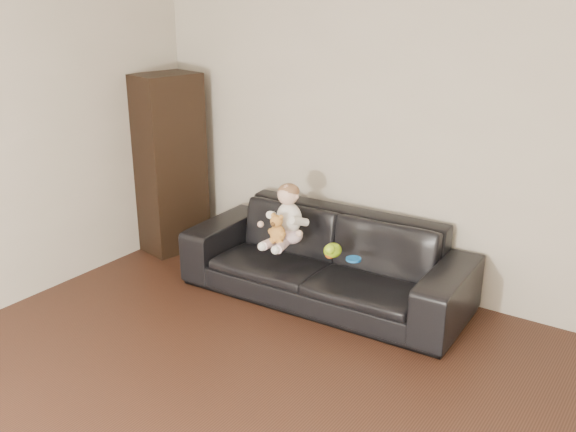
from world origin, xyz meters
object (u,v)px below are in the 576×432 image
Objects in this scene: sofa at (325,258)px; toy_green at (333,250)px; teddy_bear at (277,229)px; baby at (287,218)px; cabinet at (170,164)px; toy_blue_disc at (354,259)px; toy_rattle at (330,254)px.

sofa reaches higher than toy_green.
baby is at bearing 98.16° from teddy_bear.
baby is at bearing 3.09° from cabinet.
toy_blue_disc is (0.58, 0.00, -0.20)m from baby.
baby is 4.21× the size of toy_blue_disc.
teddy_bear is 2.02× the size of toy_blue_disc.
cabinet is 6.99× the size of teddy_bear.
cabinet is at bearing 174.62° from sofa.
toy_green is (0.42, -0.03, -0.16)m from baby.
cabinet is 1.87m from toy_green.
teddy_bear is 0.61m from toy_blue_disc.
baby is at bearing -158.39° from sofa.
baby is 0.45m from toy_green.
toy_rattle is (0.42, -0.07, -0.17)m from baby.
toy_blue_disc is (0.16, 0.07, -0.03)m from toy_rattle.
teddy_bear reaches higher than toy_green.
toy_green is (0.41, 0.11, -0.11)m from teddy_bear.
toy_green is at bearing -166.81° from toy_blue_disc.
baby reaches higher than toy_green.
toy_blue_disc is (0.30, -0.11, 0.11)m from sofa.
sofa is 4.64× the size of baby.
sofa is at bearing 159.38° from toy_blue_disc.
toy_rattle is (0.15, -0.18, 0.14)m from sofa.
cabinet is 21.13× the size of toy_rattle.
toy_rattle is at bearing 3.04° from cabinet.
teddy_bear is (1.42, -0.36, -0.21)m from cabinet.
cabinet is at bearing 171.14° from toy_rattle.
toy_green is at bearing 84.89° from toy_rattle.
teddy_bear is 3.02× the size of toy_rattle.
sofa is at bearing 134.94° from toy_green.
baby reaches higher than toy_blue_disc.
teddy_bear is (0.01, -0.14, -0.04)m from baby.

